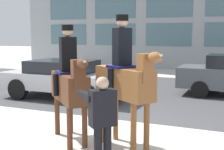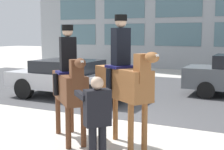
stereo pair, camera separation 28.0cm
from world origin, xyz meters
name	(u,v)px [view 1 (the left image)]	position (x,y,z in m)	size (l,w,h in m)	color
ground_plane	(118,126)	(0.00, 0.00, 0.00)	(80.00, 80.00, 0.00)	beige
road_surface	(165,93)	(0.00, 4.75, 0.00)	(25.21, 8.50, 0.01)	#444447
mounted_horse_lead	(70,83)	(-0.52, -1.40, 1.23)	(1.50, 1.44, 2.44)	#59331E
mounted_horse_companion	(125,80)	(0.69, -1.35, 1.38)	(1.65, 1.22, 2.61)	brown
pedestrian_bystander	(102,119)	(0.80, -2.64, 0.94)	(0.88, 0.59, 1.60)	black
street_car_near_lane	(65,78)	(-3.01, 2.36, 0.73)	(4.42, 1.95, 1.34)	#B7B7BC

